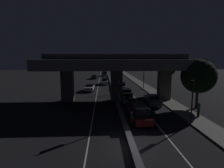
{
  "coord_description": "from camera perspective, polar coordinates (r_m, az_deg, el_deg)",
  "views": [
    {
      "loc": [
        -2.21,
        -12.71,
        6.89
      ],
      "look_at": [
        -0.23,
        25.57,
        1.4
      ],
      "focal_mm": 28.0,
      "sensor_mm": 36.0,
      "label": 1
    }
  ],
  "objects": [
    {
      "name": "median_divider",
      "position": [
        48.23,
        -0.3,
        0.19
      ],
      "size": [
        0.52,
        126.0,
        0.42
      ],
      "primitive_type": "cube",
      "color": "#4C4C51",
      "rests_on": "ground_plane"
    },
    {
      "name": "car_grey_second",
      "position": [
        27.25,
        13.01,
        -5.05
      ],
      "size": [
        1.93,
        4.45,
        1.53
      ],
      "rotation": [
        0.0,
        0.0,
        1.55
      ],
      "color": "#515459",
      "rests_on": "ground_plane"
    },
    {
      "name": "car_dark_green_third",
      "position": [
        32.37,
        4.57,
        -2.76
      ],
      "size": [
        1.98,
        4.66,
        1.49
      ],
      "rotation": [
        0.0,
        0.0,
        1.58
      ],
      "color": "black",
      "rests_on": "ground_plane"
    },
    {
      "name": "motorcycle_blue_filtering_far",
      "position": [
        33.94,
        1.98,
        -2.51
      ],
      "size": [
        0.33,
        1.86,
        1.44
      ],
      "rotation": [
        0.0,
        0.0,
        1.55
      ],
      "color": "black",
      "rests_on": "ground_plane"
    },
    {
      "name": "roadside_tree_kerbside_near",
      "position": [
        27.1,
        26.36,
        2.27
      ],
      "size": [
        4.74,
        4.74,
        6.9
      ],
      "color": "#38281C",
      "rests_on": "ground_plane"
    },
    {
      "name": "car_white_lead_oncoming",
      "position": [
        38.33,
        -7.33,
        -1.12
      ],
      "size": [
        2.09,
        4.34,
        1.45
      ],
      "rotation": [
        0.0,
        0.0,
        -1.61
      ],
      "color": "silver",
      "rests_on": "ground_plane"
    },
    {
      "name": "traffic_light_right_of_median",
      "position": [
        20.06,
        24.69,
        -2.81
      ],
      "size": [
        0.3,
        0.49,
        4.89
      ],
      "color": "black",
      "rests_on": "ground_plane"
    },
    {
      "name": "roadside_tree_kerbside_mid",
      "position": [
        37.12,
        17.92,
        4.6
      ],
      "size": [
        2.84,
        2.84,
        6.36
      ],
      "color": "#38281C",
      "rests_on": "ground_plane"
    },
    {
      "name": "car_dark_green_third_oncoming",
      "position": [
        61.92,
        -5.81,
        2.37
      ],
      "size": [
        2.14,
        4.71,
        1.33
      ],
      "rotation": [
        0.0,
        0.0,
        -1.62
      ],
      "color": "black",
      "rests_on": "ground_plane"
    },
    {
      "name": "street_lamp",
      "position": [
        41.06,
        9.86,
        4.65
      ],
      "size": [
        2.56,
        0.32,
        7.45
      ],
      "color": "#2D2D30",
      "rests_on": "ground_plane"
    },
    {
      "name": "traffic_light_left_of_median",
      "position": [
        17.89,
        2.07,
        -3.81
      ],
      "size": [
        0.3,
        0.49,
        4.66
      ],
      "color": "black",
      "rests_on": "ground_plane"
    },
    {
      "name": "motorcycle_white_filtering_mid",
      "position": [
        26.3,
        4.1,
        -5.68
      ],
      "size": [
        0.33,
        1.97,
        1.45
      ],
      "rotation": [
        0.0,
        0.0,
        1.6
      ],
      "color": "black",
      "rests_on": "ground_plane"
    },
    {
      "name": "elevated_overpass",
      "position": [
        28.61,
        1.48,
        5.81
      ],
      "size": [
        23.77,
        11.34,
        7.7
      ],
      "color": "#5B5956",
      "rests_on": "ground_plane"
    },
    {
      "name": "car_white_second_oncoming",
      "position": [
        48.11,
        -2.4,
        1.0
      ],
      "size": [
        1.83,
        4.83,
        1.77
      ],
      "rotation": [
        0.0,
        0.0,
        -1.57
      ],
      "color": "silver",
      "rests_on": "ground_plane"
    },
    {
      "name": "car_silver_fourth_oncoming",
      "position": [
        71.49,
        -2.57,
        3.4
      ],
      "size": [
        2.13,
        4.76,
        1.84
      ],
      "rotation": [
        0.0,
        0.0,
        -1.55
      ],
      "color": "gray",
      "rests_on": "ground_plane"
    },
    {
      "name": "pedestrian_on_sidewalk",
      "position": [
        23.09,
        26.42,
        -7.49
      ],
      "size": [
        0.35,
        0.35,
        1.71
      ],
      "color": "#2D261E",
      "rests_on": "sidewalk_right"
    },
    {
      "name": "motorcycle_red_filtering_near",
      "position": [
        18.73,
        6.52,
        -11.46
      ],
      "size": [
        0.32,
        1.87,
        1.47
      ],
      "rotation": [
        0.0,
        0.0,
        1.57
      ],
      "color": "black",
      "rests_on": "ground_plane"
    },
    {
      "name": "lane_line_right_inner",
      "position": [
        48.54,
        3.79,
        -0.02
      ],
      "size": [
        0.12,
        126.0,
        0.0
      ],
      "primitive_type": "cube",
      "color": "beige",
      "rests_on": "ground_plane"
    },
    {
      "name": "lane_line_left_inner",
      "position": [
        48.22,
        -4.42,
        -0.09
      ],
      "size": [
        0.12,
        126.0,
        0.0
      ],
      "primitive_type": "cube",
      "color": "beige",
      "rests_on": "ground_plane"
    },
    {
      "name": "ground_plane",
      "position": [
        14.63,
        6.48,
        -20.02
      ],
      "size": [
        200.0,
        200.0,
        0.0
      ],
      "primitive_type": "plane",
      "color": "black"
    },
    {
      "name": "car_dark_red_lead",
      "position": [
        19.6,
        8.98,
        -9.38
      ],
      "size": [
        2.07,
        4.56,
        1.93
      ],
      "rotation": [
        0.0,
        0.0,
        1.6
      ],
      "color": "#591414",
      "rests_on": "ground_plane"
    },
    {
      "name": "sidewalk_right",
      "position": [
        42.59,
        11.35,
        -1.22
      ],
      "size": [
        2.62,
        126.0,
        0.15
      ],
      "primitive_type": "cube",
      "color": "slate",
      "rests_on": "ground_plane"
    },
    {
      "name": "car_silver_fourth",
      "position": [
        40.26,
        3.09,
        -0.54
      ],
      "size": [
        2.14,
        4.25,
        1.56
      ],
      "rotation": [
        0.0,
        0.0,
        1.53
      ],
      "color": "gray",
      "rests_on": "ground_plane"
    }
  ]
}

